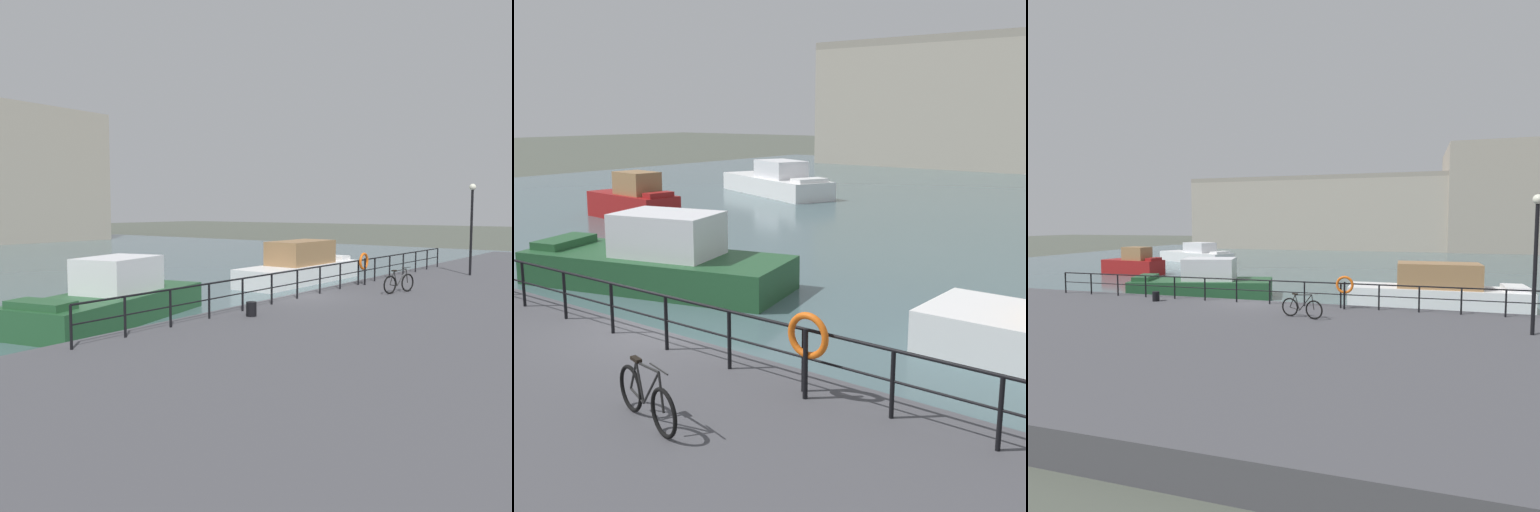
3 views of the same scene
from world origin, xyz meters
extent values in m
plane|color=#4C5147|center=(0.00, 0.00, 0.00)|extent=(240.00, 240.00, 0.00)
cube|color=#47474C|center=(0.00, -6.50, 0.39)|extent=(56.00, 13.00, 0.77)
cube|color=gray|center=(21.00, 57.28, 8.10)|extent=(17.84, 17.05, 16.20)
cube|color=white|center=(8.30, 4.95, 0.51)|extent=(8.91, 2.51, 1.00)
cube|color=#997047|center=(8.41, 4.95, 1.65)|extent=(4.11, 2.10, 1.28)
cube|color=white|center=(12.03, 4.97, 1.13)|extent=(1.08, 1.72, 0.24)
cube|color=#23512D|center=(-4.87, 4.40, 0.51)|extent=(8.64, 4.95, 1.00)
cube|color=silver|center=(-4.45, 4.52, 1.65)|extent=(3.38, 2.77, 1.28)
cube|color=#23512D|center=(-8.18, 3.53, 1.13)|extent=(1.48, 2.26, 0.24)
cylinder|color=black|center=(-10.04, -0.75, 1.30)|extent=(0.07, 0.07, 1.05)
cylinder|color=black|center=(-8.46, -0.75, 1.30)|extent=(0.07, 0.07, 1.05)
cylinder|color=black|center=(-6.87, -0.75, 1.30)|extent=(0.07, 0.07, 1.05)
cylinder|color=black|center=(-5.29, -0.75, 1.30)|extent=(0.07, 0.07, 1.05)
cylinder|color=black|center=(-3.70, -0.75, 1.30)|extent=(0.07, 0.07, 1.05)
cylinder|color=black|center=(-2.12, -0.75, 1.30)|extent=(0.07, 0.07, 1.05)
cylinder|color=black|center=(-0.54, -0.75, 1.30)|extent=(0.07, 0.07, 1.05)
cylinder|color=black|center=(1.05, -0.75, 1.30)|extent=(0.07, 0.07, 1.05)
cylinder|color=black|center=(2.63, -0.75, 1.30)|extent=(0.07, 0.07, 1.05)
cylinder|color=black|center=(4.21, -0.75, 1.30)|extent=(0.07, 0.07, 1.05)
cylinder|color=black|center=(5.80, -0.75, 1.30)|extent=(0.07, 0.07, 1.05)
cylinder|color=black|center=(7.38, -0.75, 1.30)|extent=(0.07, 0.07, 1.05)
cylinder|color=black|center=(8.97, -0.75, 1.30)|extent=(0.07, 0.07, 1.05)
cylinder|color=black|center=(10.55, -0.75, 1.30)|extent=(0.07, 0.07, 1.05)
cylinder|color=black|center=(12.13, -0.75, 1.30)|extent=(0.07, 0.07, 1.05)
cylinder|color=black|center=(13.72, -0.75, 1.30)|extent=(0.07, 0.07, 1.05)
cylinder|color=black|center=(1.84, -0.75, 1.82)|extent=(23.76, 0.06, 0.06)
cylinder|color=black|center=(1.84, -0.75, 1.35)|extent=(23.76, 0.04, 0.04)
torus|color=black|center=(3.61, -3.22, 1.13)|extent=(0.71, 0.25, 0.72)
torus|color=black|center=(2.60, -2.94, 1.13)|extent=(0.71, 0.25, 0.72)
cylinder|color=black|center=(3.26, -3.13, 1.37)|extent=(0.54, 0.18, 0.66)
cylinder|color=black|center=(2.91, -3.03, 1.34)|extent=(0.24, 0.10, 0.58)
cylinder|color=black|center=(3.16, -3.10, 1.66)|extent=(0.71, 0.23, 0.11)
cylinder|color=black|center=(2.80, -3.00, 1.09)|extent=(0.43, 0.15, 0.12)
cylinder|color=black|center=(2.71, -2.97, 1.38)|extent=(0.26, 0.10, 0.51)
cylinder|color=black|center=(3.56, -3.21, 1.41)|extent=(0.14, 0.07, 0.57)
cube|color=black|center=(2.81, -3.00, 1.66)|extent=(0.24, 0.15, 0.05)
cylinder|color=black|center=(3.51, -3.20, 1.74)|extent=(0.51, 0.16, 0.02)
cylinder|color=black|center=(-4.23, -1.52, 0.99)|extent=(0.32, 0.32, 0.44)
cylinder|color=black|center=(4.40, -0.97, 1.35)|extent=(0.08, 0.08, 1.15)
torus|color=orange|center=(4.40, -0.91, 1.79)|extent=(0.75, 0.11, 0.75)
cylinder|color=black|center=(10.83, -3.44, 2.87)|extent=(0.12, 0.12, 4.19)
sphere|color=silver|center=(10.83, -3.44, 5.10)|extent=(0.32, 0.32, 0.32)
camera|label=1|loc=(-17.71, -12.10, 4.04)|focal=39.91mm
camera|label=2|loc=(10.06, -9.10, 5.18)|focal=47.26mm
camera|label=3|loc=(7.05, -18.87, 4.34)|focal=30.51mm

